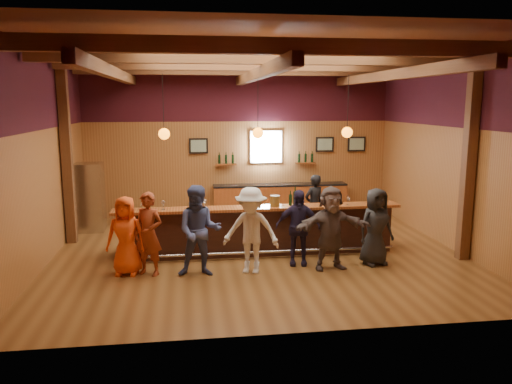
# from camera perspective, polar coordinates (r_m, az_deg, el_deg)

# --- Properties ---
(room) EXTENTS (9.04, 9.00, 4.52)m
(room) POSITION_cam_1_polar(r_m,az_deg,el_deg) (10.90, 0.18, 9.46)
(room) COLOR brown
(room) RESTS_ON ground
(bar_counter) EXTENTS (6.30, 1.07, 1.11)m
(bar_counter) POSITION_cam_1_polar(r_m,az_deg,el_deg) (11.35, 0.19, -4.25)
(bar_counter) COLOR black
(bar_counter) RESTS_ON ground
(back_bar_cabinet) EXTENTS (4.00, 0.52, 0.95)m
(back_bar_cabinet) POSITION_cam_1_polar(r_m,az_deg,el_deg) (14.99, 2.77, -0.87)
(back_bar_cabinet) COLOR brown
(back_bar_cabinet) RESTS_ON ground
(window) EXTENTS (0.95, 0.09, 0.95)m
(window) POSITION_cam_1_polar(r_m,az_deg,el_deg) (14.92, 1.15, 5.20)
(window) COLOR silver
(window) RESTS_ON room
(framed_pictures) EXTENTS (5.35, 0.05, 0.45)m
(framed_pictures) POSITION_cam_1_polar(r_m,az_deg,el_deg) (15.06, 4.43, 5.41)
(framed_pictures) COLOR black
(framed_pictures) RESTS_ON room
(wine_shelves) EXTENTS (3.00, 0.18, 0.30)m
(wine_shelves) POSITION_cam_1_polar(r_m,az_deg,el_deg) (14.90, 1.18, 3.53)
(wine_shelves) COLOR brown
(wine_shelves) RESTS_ON room
(pendant_lights) EXTENTS (4.24, 0.24, 1.37)m
(pendant_lights) POSITION_cam_1_polar(r_m,az_deg,el_deg) (10.86, 0.22, 6.79)
(pendant_lights) COLOR black
(pendant_lights) RESTS_ON room
(stainless_fridge) EXTENTS (0.70, 0.70, 1.80)m
(stainless_fridge) POSITION_cam_1_polar(r_m,az_deg,el_deg) (13.80, -18.48, -0.57)
(stainless_fridge) COLOR silver
(stainless_fridge) RESTS_ON ground
(customer_orange) EXTENTS (0.84, 0.62, 1.57)m
(customer_orange) POSITION_cam_1_polar(r_m,az_deg,el_deg) (10.13, -14.64, -4.85)
(customer_orange) COLOR #EA4D16
(customer_orange) RESTS_ON ground
(customer_redvest) EXTENTS (0.72, 0.62, 1.65)m
(customer_redvest) POSITION_cam_1_polar(r_m,az_deg,el_deg) (10.00, -12.18, -4.70)
(customer_redvest) COLOR maroon
(customer_redvest) RESTS_ON ground
(customer_denim) EXTENTS (0.92, 0.74, 1.80)m
(customer_denim) POSITION_cam_1_polar(r_m,az_deg,el_deg) (9.76, -6.49, -4.45)
(customer_denim) COLOR #414E83
(customer_denim) RESTS_ON ground
(customer_white) EXTENTS (1.27, 0.98, 1.73)m
(customer_white) POSITION_cam_1_polar(r_m,az_deg,el_deg) (9.86, -0.58, -4.43)
(customer_white) COLOR silver
(customer_white) RESTS_ON ground
(customer_navy) EXTENTS (0.99, 0.54, 1.60)m
(customer_navy) POSITION_cam_1_polar(r_m,az_deg,el_deg) (10.41, 4.81, -4.06)
(customer_navy) COLOR #201B36
(customer_navy) RESTS_ON ground
(customer_brown) EXTENTS (1.63, 0.66, 1.71)m
(customer_brown) POSITION_cam_1_polar(r_m,az_deg,el_deg) (10.21, 8.55, -4.09)
(customer_brown) COLOR #574845
(customer_brown) RESTS_ON ground
(customer_dark) EXTENTS (0.89, 0.69, 1.62)m
(customer_dark) POSITION_cam_1_polar(r_m,az_deg,el_deg) (10.69, 13.51, -3.87)
(customer_dark) COLOR black
(customer_dark) RESTS_ON ground
(bartender) EXTENTS (0.67, 0.58, 1.56)m
(bartender) POSITION_cam_1_polar(r_m,az_deg,el_deg) (12.78, 6.65, -1.48)
(bartender) COLOR black
(bartender) RESTS_ON ground
(ice_bucket) EXTENTS (0.22, 0.22, 0.24)m
(ice_bucket) POSITION_cam_1_polar(r_m,az_deg,el_deg) (10.94, 2.17, -1.01)
(ice_bucket) COLOR brown
(ice_bucket) RESTS_ON bar_counter
(bottle_a) EXTENTS (0.07, 0.07, 0.33)m
(bottle_a) POSITION_cam_1_polar(r_m,az_deg,el_deg) (11.04, 3.95, -0.87)
(bottle_a) COLOR black
(bottle_a) RESTS_ON bar_counter
(bottle_b) EXTENTS (0.08, 0.08, 0.39)m
(bottle_b) POSITION_cam_1_polar(r_m,az_deg,el_deg) (11.17, 4.49, -0.62)
(bottle_b) COLOR black
(bottle_b) RESTS_ON bar_counter
(glass_a) EXTENTS (0.07, 0.07, 0.16)m
(glass_a) POSITION_cam_1_polar(r_m,az_deg,el_deg) (10.79, -12.86, -1.45)
(glass_a) COLOR silver
(glass_a) RESTS_ON bar_counter
(glass_b) EXTENTS (0.09, 0.09, 0.20)m
(glass_b) POSITION_cam_1_polar(r_m,az_deg,el_deg) (10.76, -10.57, -1.24)
(glass_b) COLOR silver
(glass_b) RESTS_ON bar_counter
(glass_c) EXTENTS (0.08, 0.08, 0.18)m
(glass_c) POSITION_cam_1_polar(r_m,az_deg,el_deg) (10.81, -6.81, -1.19)
(glass_c) COLOR silver
(glass_c) RESTS_ON bar_counter
(glass_d) EXTENTS (0.09, 0.09, 0.20)m
(glass_d) POSITION_cam_1_polar(r_m,az_deg,el_deg) (10.77, -5.84, -1.12)
(glass_d) COLOR silver
(glass_d) RESTS_ON bar_counter
(glass_e) EXTENTS (0.08, 0.08, 0.17)m
(glass_e) POSITION_cam_1_polar(r_m,az_deg,el_deg) (10.85, -1.02, -1.09)
(glass_e) COLOR silver
(glass_e) RESTS_ON bar_counter
(glass_f) EXTENTS (0.09, 0.09, 0.19)m
(glass_f) POSITION_cam_1_polar(r_m,az_deg,el_deg) (10.99, 4.71, -0.89)
(glass_f) COLOR silver
(glass_f) RESTS_ON bar_counter
(glass_g) EXTENTS (0.07, 0.07, 0.16)m
(glass_g) POSITION_cam_1_polar(r_m,az_deg,el_deg) (11.24, 7.83, -0.82)
(glass_g) COLOR silver
(glass_g) RESTS_ON bar_counter
(glass_h) EXTENTS (0.08, 0.08, 0.19)m
(glass_h) POSITION_cam_1_polar(r_m,az_deg,el_deg) (11.26, 10.51, -0.79)
(glass_h) COLOR silver
(glass_h) RESTS_ON bar_counter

